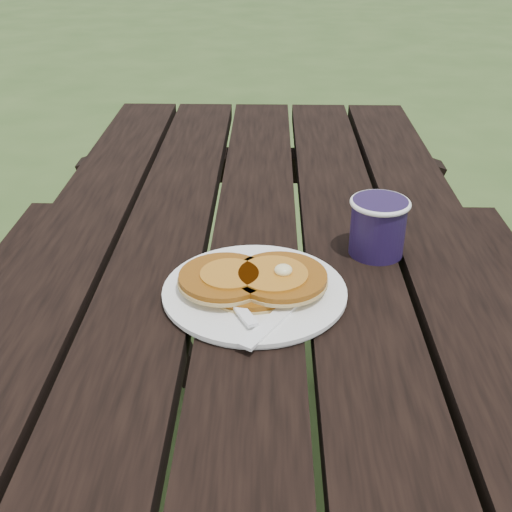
{
  "coord_description": "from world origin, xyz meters",
  "views": [
    {
      "loc": [
        0.02,
        -0.81,
        1.24
      ],
      "look_at": [
        0.01,
        -0.03,
        0.8
      ],
      "focal_mm": 45.0,
      "sensor_mm": 36.0,
      "label": 1
    }
  ],
  "objects_px": {
    "plate": "(255,292)",
    "coffee_cup": "(378,223)",
    "pancake_stack": "(254,280)",
    "picnic_table": "(253,460)"
  },
  "relations": [
    {
      "from": "plate",
      "to": "coffee_cup",
      "type": "relative_size",
      "value": 2.71
    },
    {
      "from": "pancake_stack",
      "to": "coffee_cup",
      "type": "xyz_separation_m",
      "value": [
        0.19,
        0.13,
        0.03
      ]
    },
    {
      "from": "picnic_table",
      "to": "pancake_stack",
      "type": "relative_size",
      "value": 8.72
    },
    {
      "from": "picnic_table",
      "to": "coffee_cup",
      "type": "height_order",
      "value": "coffee_cup"
    },
    {
      "from": "pancake_stack",
      "to": "coffee_cup",
      "type": "relative_size",
      "value": 2.23
    },
    {
      "from": "plate",
      "to": "coffee_cup",
      "type": "xyz_separation_m",
      "value": [
        0.19,
        0.13,
        0.05
      ]
    },
    {
      "from": "plate",
      "to": "picnic_table",
      "type": "bearing_deg",
      "value": 94.55
    },
    {
      "from": "pancake_stack",
      "to": "coffee_cup",
      "type": "height_order",
      "value": "coffee_cup"
    },
    {
      "from": "plate",
      "to": "pancake_stack",
      "type": "height_order",
      "value": "pancake_stack"
    },
    {
      "from": "plate",
      "to": "coffee_cup",
      "type": "bearing_deg",
      "value": 34.33
    }
  ]
}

